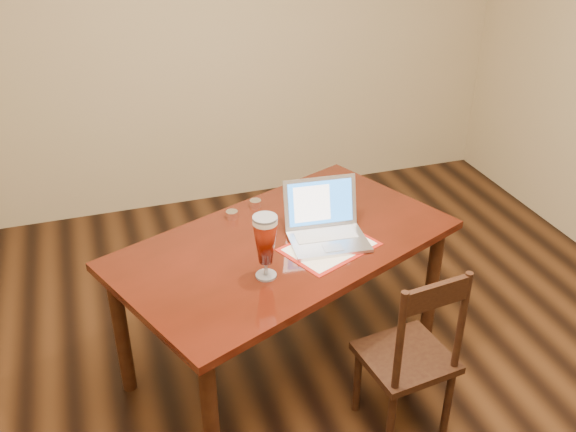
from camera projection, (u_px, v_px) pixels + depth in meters
name	position (u px, v px, depth m)	size (l,w,h in m)	color
room_shell	(348.00, 63.00, 2.12)	(4.51, 5.01, 2.71)	tan
dining_table	(285.00, 256.00, 3.09)	(1.83, 1.46, 1.05)	#441209
dining_chair	(410.00, 357.00, 2.84)	(0.42, 0.40, 0.90)	black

